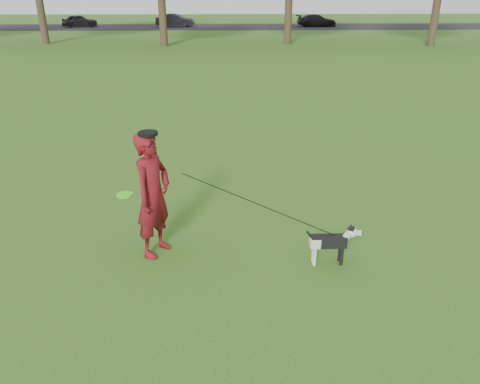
{
  "coord_description": "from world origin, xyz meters",
  "views": [
    {
      "loc": [
        -0.11,
        -5.7,
        3.64
      ],
      "look_at": [
        0.08,
        0.32,
        0.95
      ],
      "focal_mm": 35.0,
      "sensor_mm": 36.0,
      "label": 1
    }
  ],
  "objects_px": {
    "car_left": "(80,21)",
    "car_right": "(317,20)",
    "man": "(153,195)",
    "car_mid": "(175,20)",
    "dog": "(333,240)"
  },
  "relations": [
    {
      "from": "car_left",
      "to": "car_right",
      "type": "relative_size",
      "value": 0.86
    },
    {
      "from": "man",
      "to": "car_right",
      "type": "xyz_separation_m",
      "value": [
        9.52,
        39.69,
        -0.37
      ]
    },
    {
      "from": "man",
      "to": "car_left",
      "type": "relative_size",
      "value": 0.58
    },
    {
      "from": "car_left",
      "to": "car_right",
      "type": "xyz_separation_m",
      "value": [
        21.76,
        0.0,
        -0.01
      ]
    },
    {
      "from": "car_mid",
      "to": "car_right",
      "type": "height_order",
      "value": "car_mid"
    },
    {
      "from": "car_mid",
      "to": "dog",
      "type": "bearing_deg",
      "value": -163.76
    },
    {
      "from": "car_right",
      "to": "man",
      "type": "bearing_deg",
      "value": 161.59
    },
    {
      "from": "dog",
      "to": "car_right",
      "type": "xyz_separation_m",
      "value": [
        7.01,
        40.07,
        0.18
      ]
    },
    {
      "from": "dog",
      "to": "car_mid",
      "type": "xyz_separation_m",
      "value": [
        -6.05,
        40.07,
        0.22
      ]
    },
    {
      "from": "man",
      "to": "dog",
      "type": "xyz_separation_m",
      "value": [
        2.51,
        -0.38,
        -0.55
      ]
    },
    {
      "from": "man",
      "to": "car_mid",
      "type": "bearing_deg",
      "value": 31.4
    },
    {
      "from": "man",
      "to": "car_left",
      "type": "xyz_separation_m",
      "value": [
        -12.23,
        39.69,
        -0.36
      ]
    },
    {
      "from": "car_right",
      "to": "car_mid",
      "type": "bearing_deg",
      "value": 85.09
    },
    {
      "from": "man",
      "to": "car_mid",
      "type": "distance_m",
      "value": 39.85
    },
    {
      "from": "dog",
      "to": "car_left",
      "type": "relative_size",
      "value": 0.25
    }
  ]
}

